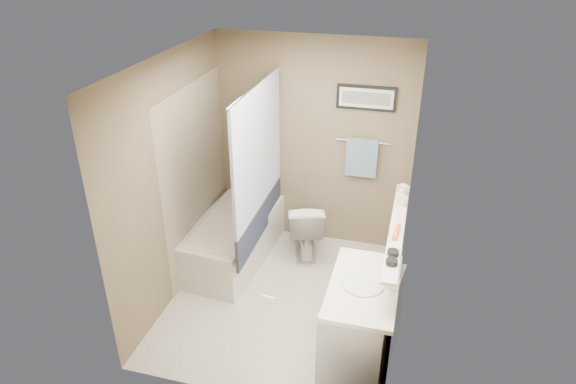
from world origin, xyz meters
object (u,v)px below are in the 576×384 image
(bathtub, at_px, (233,238))
(soap_bottle, at_px, (401,197))
(glass_jar, at_px, (403,190))
(toilet, at_px, (305,227))
(hair_brush_front, at_px, (396,232))
(candle_bowl_near, at_px, (392,262))
(vanity, at_px, (362,327))
(candle_bowl_far, at_px, (393,253))

(bathtub, xyz_separation_m, soap_bottle, (1.79, -0.33, 0.94))
(glass_jar, bearing_deg, toilet, 157.67)
(toilet, bearing_deg, hair_brush_front, 115.09)
(glass_jar, xyz_separation_m, soap_bottle, (0.00, -0.20, 0.03))
(toilet, relative_size, candle_bowl_near, 7.70)
(vanity, bearing_deg, glass_jar, 87.21)
(toilet, height_order, vanity, vanity)
(hair_brush_front, bearing_deg, glass_jar, 90.00)
(bathtub, relative_size, soap_bottle, 9.69)
(vanity, distance_m, glass_jar, 1.35)
(candle_bowl_far, bearing_deg, bathtub, 147.00)
(bathtub, xyz_separation_m, toilet, (0.75, 0.30, 0.10))
(candle_bowl_near, height_order, hair_brush_front, hair_brush_front)
(vanity, xyz_separation_m, candle_bowl_near, (0.19, -0.06, 0.73))
(toilet, xyz_separation_m, candle_bowl_far, (1.03, -1.46, 0.79))
(vanity, height_order, candle_bowl_far, candle_bowl_far)
(bathtub, relative_size, toilet, 2.17)
(bathtub, relative_size, glass_jar, 15.00)
(bathtub, height_order, candle_bowl_near, candle_bowl_near)
(soap_bottle, bearing_deg, vanity, -101.68)
(soap_bottle, bearing_deg, hair_brush_front, -90.00)
(bathtub, xyz_separation_m, glass_jar, (1.79, -0.13, 0.92))
(candle_bowl_far, bearing_deg, candle_bowl_near, -90.00)
(bathtub, relative_size, candle_bowl_far, 16.67)
(bathtub, distance_m, soap_bottle, 2.05)
(toilet, bearing_deg, bathtub, 4.71)
(candle_bowl_near, bearing_deg, bathtub, 144.28)
(bathtub, xyz_separation_m, vanity, (1.60, -1.22, 0.15))
(toilet, xyz_separation_m, hair_brush_front, (1.03, -1.15, 0.79))
(hair_brush_front, xyz_separation_m, glass_jar, (0.00, 0.73, 0.03))
(glass_jar, relative_size, soap_bottle, 0.65)
(hair_brush_front, xyz_separation_m, soap_bottle, (0.00, 0.52, 0.06))
(bathtub, distance_m, toilet, 0.82)
(candle_bowl_near, bearing_deg, glass_jar, 90.00)
(toilet, distance_m, soap_bottle, 1.47)
(hair_brush_front, distance_m, glass_jar, 0.73)
(vanity, bearing_deg, soap_bottle, 85.10)
(candle_bowl_far, height_order, soap_bottle, soap_bottle)
(candle_bowl_near, bearing_deg, soap_bottle, 90.00)
(candle_bowl_far, distance_m, glass_jar, 1.03)
(vanity, height_order, hair_brush_front, hair_brush_front)
(toilet, bearing_deg, soap_bottle, 131.98)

